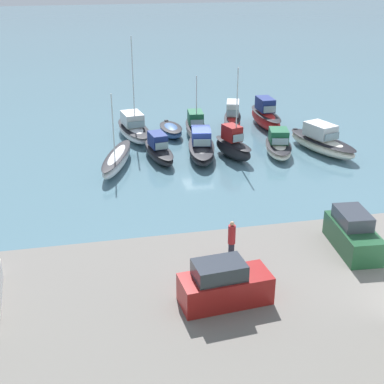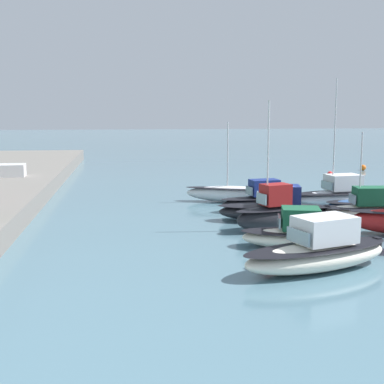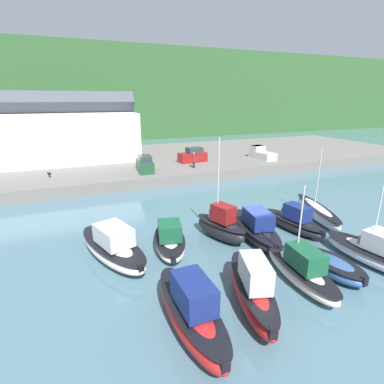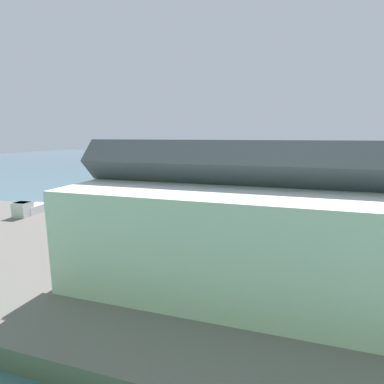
# 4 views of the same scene
# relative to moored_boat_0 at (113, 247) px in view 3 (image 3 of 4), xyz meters

# --- Properties ---
(ground_plane) EXTENTS (320.00, 320.00, 0.00)m
(ground_plane) POSITION_rel_moored_boat_0_xyz_m (11.16, -0.79, -0.91)
(ground_plane) COLOR slate
(hillside_backdrop) EXTENTS (240.00, 63.06, 23.36)m
(hillside_backdrop) POSITION_rel_moored_boat_0_xyz_m (11.16, 91.17, 10.77)
(hillside_backdrop) COLOR #335B2D
(hillside_backdrop) RESTS_ON ground_plane
(quay_promenade) EXTENTS (91.70, 26.55, 1.37)m
(quay_promenade) POSITION_rel_moored_boat_0_xyz_m (11.16, 28.36, -0.23)
(quay_promenade) COLOR slate
(quay_promenade) RESTS_ON ground_plane
(harbor_clubhouse) EXTENTS (24.42, 11.45, 10.21)m
(harbor_clubhouse) POSITION_rel_moored_boat_0_xyz_m (-4.00, 30.87, 4.29)
(harbor_clubhouse) COLOR white
(harbor_clubhouse) RESTS_ON quay_promenade
(moored_boat_0) EXTENTS (4.85, 8.21, 2.51)m
(moored_boat_0) POSITION_rel_moored_boat_0_xyz_m (0.00, 0.00, 0.00)
(moored_boat_0) COLOR white
(moored_boat_0) RESTS_ON ground_plane
(moored_boat_1) EXTENTS (3.40, 6.08, 2.19)m
(moored_boat_1) POSITION_rel_moored_boat_0_xyz_m (3.99, -0.22, -0.13)
(moored_boat_1) COLOR white
(moored_boat_1) RESTS_ON ground_plane
(moored_boat_2) EXTENTS (3.03, 5.20, 7.89)m
(moored_boat_2) POSITION_rel_moored_boat_0_xyz_m (8.22, -0.07, 0.16)
(moored_boat_2) COLOR black
(moored_boat_2) RESTS_ON ground_plane
(moored_boat_3) EXTENTS (3.47, 7.73, 2.41)m
(moored_boat_3) POSITION_rel_moored_boat_0_xyz_m (10.81, -0.98, -0.04)
(moored_boat_3) COLOR black
(moored_boat_3) RESTS_ON ground_plane
(moored_boat_4) EXTENTS (2.62, 6.19, 2.29)m
(moored_boat_4) POSITION_rel_moored_boat_0_xyz_m (14.57, -0.98, -0.09)
(moored_boat_4) COLOR black
(moored_boat_4) RESTS_ON ground_plane
(moored_boat_5) EXTENTS (3.88, 8.00, 6.37)m
(moored_boat_5) POSITION_rel_moored_boat_0_xyz_m (18.24, 0.25, -0.20)
(moored_boat_5) COLOR silver
(moored_boat_5) RESTS_ON ground_plane
(moored_boat_6) EXTENTS (2.03, 7.03, 2.95)m
(moored_boat_6) POSITION_rel_moored_boat_0_xyz_m (2.43, -8.23, 0.19)
(moored_boat_6) COLOR red
(moored_boat_6) RESTS_ON ground_plane
(moored_boat_7) EXTENTS (3.61, 7.02, 2.88)m
(moored_boat_7) POSITION_rel_moored_boat_0_xyz_m (6.06, -7.79, 0.16)
(moored_boat_7) COLOR red
(moored_boat_7) RESTS_ON ground_plane
(moored_boat_8) EXTENTS (2.53, 6.67, 5.90)m
(moored_boat_8) POSITION_rel_moored_boat_0_xyz_m (10.00, -6.98, -0.08)
(moored_boat_8) COLOR white
(moored_boat_8) RESTS_ON ground_plane
(moored_boat_9) EXTENTS (2.25, 4.39, 1.07)m
(moored_boat_9) POSITION_rel_moored_boat_0_xyz_m (12.42, -7.23, -0.34)
(moored_boat_9) COLOR #33568E
(moored_boat_9) RESTS_ON ground_plane
(moored_boat_10) EXTENTS (3.56, 7.69, 9.62)m
(moored_boat_10) POSITION_rel_moored_boat_0_xyz_m (16.02, -7.53, -0.04)
(moored_boat_10) COLOR silver
(moored_boat_10) RESTS_ON ground_plane
(parked_car_0) EXTENTS (4.35, 2.18, 2.16)m
(parked_car_0) POSITION_rel_moored_boat_0_xyz_m (15.00, 22.07, 1.38)
(parked_car_0) COLOR maroon
(parked_car_0) RESTS_ON quay_promenade
(parked_car_1) EXTENTS (2.12, 4.33, 2.16)m
(parked_car_1) POSITION_rel_moored_boat_0_xyz_m (6.84, 18.73, 1.38)
(parked_car_1) COLOR #1E4C2D
(parked_car_1) RESTS_ON quay_promenade
(pickup_truck_0) EXTENTS (2.25, 4.84, 1.90)m
(pickup_truck_0) POSITION_rel_moored_boat_0_xyz_m (26.11, 20.65, 1.28)
(pickup_truck_0) COLOR silver
(pickup_truck_0) RESTS_ON quay_promenade
(person_on_quay) EXTENTS (0.40, 0.40, 2.14)m
(person_on_quay) POSITION_rel_moored_boat_0_xyz_m (13.56, 18.25, 1.56)
(person_on_quay) COLOR #232838
(person_on_quay) RESTS_ON quay_promenade
(dog_on_quay) EXTENTS (0.61, 0.86, 0.68)m
(dog_on_quay) POSITION_rel_moored_boat_0_xyz_m (-4.63, 20.11, 0.92)
(dog_on_quay) COLOR black
(dog_on_quay) RESTS_ON quay_promenade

